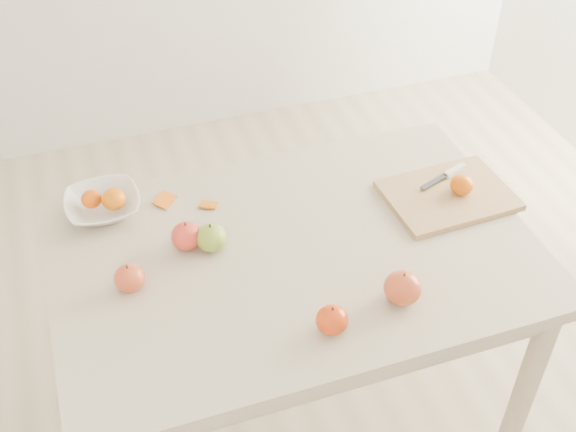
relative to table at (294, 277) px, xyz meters
name	(u,v)px	position (x,y,z in m)	size (l,w,h in m)	color
ground	(293,421)	(0.00, 0.00, -0.65)	(3.50, 3.50, 0.00)	#C6B293
table	(294,277)	(0.00, 0.00, 0.00)	(1.20, 0.80, 0.75)	beige
cutting_board	(448,195)	(0.46, 0.06, 0.11)	(0.33, 0.24, 0.02)	tan
board_tangerine	(462,185)	(0.49, 0.05, 0.14)	(0.06, 0.06, 0.05)	#C95207
fruit_bowl	(103,205)	(-0.43, 0.30, 0.12)	(0.20, 0.20, 0.05)	white
bowl_tangerine_near	(91,199)	(-0.45, 0.31, 0.14)	(0.05, 0.05, 0.05)	#E34508
bowl_tangerine_far	(114,199)	(-0.40, 0.28, 0.15)	(0.06, 0.06, 0.06)	orange
orange_peel_a	(165,201)	(-0.27, 0.29, 0.10)	(0.06, 0.04, 0.00)	#D95F0F
orange_peel_b	(208,205)	(-0.16, 0.23, 0.10)	(0.04, 0.04, 0.00)	#C7600E
paring_knife	(451,172)	(0.51, 0.13, 0.12)	(0.17, 0.07, 0.01)	white
apple_green	(211,238)	(-0.19, 0.07, 0.13)	(0.08, 0.08, 0.07)	olive
apple_red_c	(332,320)	(-0.01, -0.27, 0.13)	(0.07, 0.07, 0.07)	#A70D05
apple_red_b	(187,236)	(-0.25, 0.10, 0.13)	(0.08, 0.08, 0.07)	#A30815
apple_red_d	(129,278)	(-0.41, 0.00, 0.13)	(0.07, 0.07, 0.07)	#A31818
apple_red_e	(403,288)	(0.18, -0.24, 0.14)	(0.09, 0.09, 0.08)	maroon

